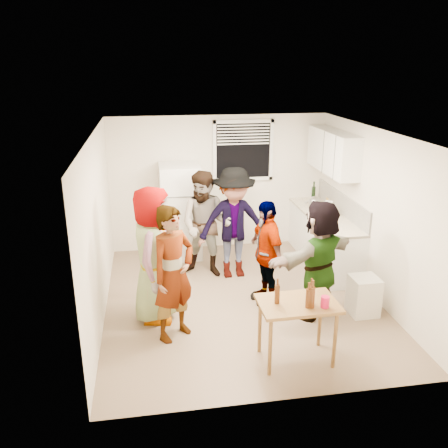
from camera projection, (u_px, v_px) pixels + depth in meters
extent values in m
cube|color=white|center=(181.00, 211.00, 8.50)|extent=(0.70, 0.70, 1.70)
cube|color=white|center=(324.00, 240.00, 8.33)|extent=(0.60, 2.20, 0.86)
cube|color=beige|center=(325.00, 215.00, 8.18)|extent=(0.64, 2.22, 0.04)
cube|color=beige|center=(342.00, 204.00, 8.16)|extent=(0.03, 2.20, 0.36)
cube|color=white|center=(333.00, 152.00, 8.04)|extent=(0.34, 1.60, 0.70)
cylinder|color=white|center=(328.00, 217.00, 8.02)|extent=(0.13, 0.13, 0.28)
cylinder|color=black|center=(313.00, 201.00, 8.92)|extent=(0.07, 0.07, 0.29)
cylinder|color=#47230C|center=(327.00, 221.00, 7.84)|extent=(0.06, 0.06, 0.23)
cylinder|color=blue|center=(323.00, 226.00, 7.60)|extent=(0.10, 0.10, 0.13)
cube|color=gold|center=(329.00, 203.00, 8.59)|extent=(0.02, 0.18, 0.15)
cube|color=silver|center=(363.00, 297.00, 6.69)|extent=(0.39, 0.39, 0.56)
cylinder|color=#47230C|center=(311.00, 307.00, 5.37)|extent=(0.07, 0.07, 0.25)
cylinder|color=#C9113C|center=(325.00, 307.00, 5.38)|extent=(0.10, 0.10, 0.13)
imported|color=gray|center=(157.00, 317.00, 6.68)|extent=(2.07, 1.37, 0.60)
imported|color=#141933|center=(176.00, 335.00, 6.23)|extent=(1.62, 1.79, 0.43)
imported|color=brown|center=(206.00, 274.00, 8.00)|extent=(1.47, 1.97, 0.67)
imported|color=#444549|center=(234.00, 275.00, 7.97)|extent=(1.26, 1.88, 0.68)
imported|color=black|center=(264.00, 300.00, 7.14)|extent=(1.71, 1.21, 0.38)
imported|color=#EF9560|center=(315.00, 314.00, 6.76)|extent=(2.18, 2.23, 0.50)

